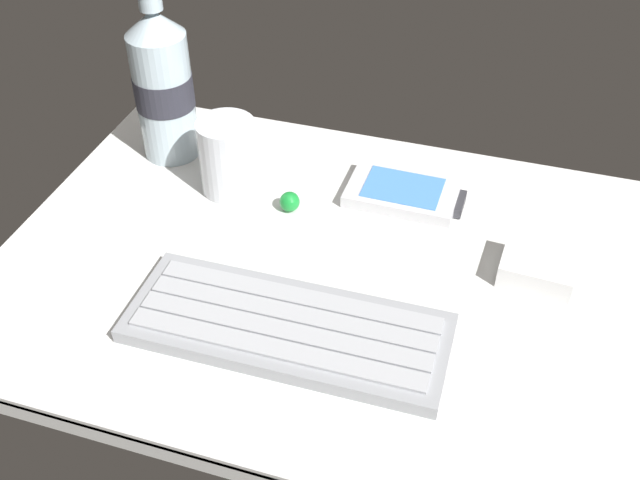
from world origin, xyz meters
TOP-DOWN VIEW (x-y plane):
  - ground_plane at (0.00, -0.23)cm, footprint 64.00×48.00cm
  - keyboard at (-0.03, -9.88)cm, footprint 29.10×11.28cm
  - handheld_device at (5.70, 12.87)cm, footprint 12.90×7.82cm
  - juice_cup at (-13.31, 8.98)cm, footprint 6.40×6.40cm
  - water_bottle at (-22.74, 13.70)cm, footprint 6.73×6.73cm
  - charger_block at (20.75, 4.29)cm, footprint 7.34×6.03cm
  - trackball_mouse at (-5.66, 7.20)cm, footprint 2.20×2.20cm

SIDE VIEW (x-z plane):
  - ground_plane at x=0.00cm, z-range -2.39..0.41cm
  - handheld_device at x=5.70cm, z-range -0.02..1.48cm
  - keyboard at x=-0.03cm, z-range -0.04..1.66cm
  - trackball_mouse at x=-5.66cm, z-range 0.00..2.20cm
  - charger_block at x=20.75cm, z-range 0.00..2.40cm
  - juice_cup at x=-13.31cm, z-range -0.34..8.16cm
  - water_bottle at x=-22.74cm, z-range -1.39..19.41cm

